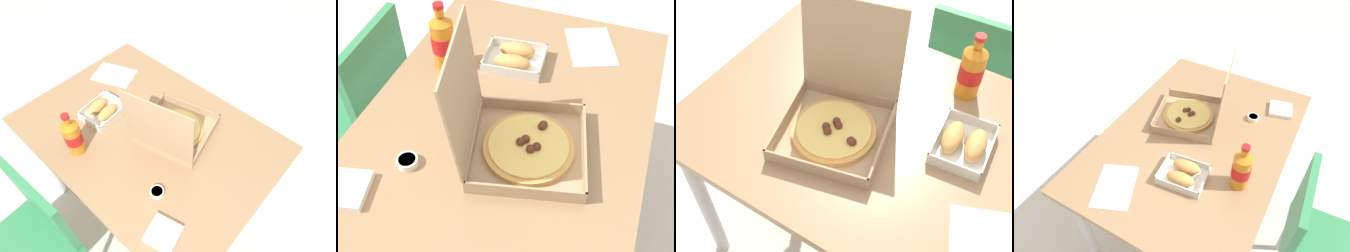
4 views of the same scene
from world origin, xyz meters
The scene contains 9 objects.
ground_plane centered at (0.00, 0.00, 0.00)m, with size 10.00×10.00×0.00m, color beige.
dining_table centered at (0.00, 0.00, 0.64)m, with size 1.14×0.81×0.73m.
chair centered at (0.10, 0.64, 0.48)m, with size 0.42×0.42×0.83m.
pizza_box_open centered at (-0.10, -0.07, 0.78)m, with size 0.37×0.39×0.34m.
bread_side_box centered at (0.23, 0.06, 0.76)m, with size 0.17×0.20×0.06m.
cola_bottle centered at (0.16, 0.27, 0.83)m, with size 0.07×0.07×0.22m.
paper_menu centered at (0.41, -0.16, 0.74)m, with size 0.21×0.15×0.00m, color white.
napkin_pile centered at (-0.37, 0.29, 0.74)m, with size 0.11×0.11×0.02m, color white.
dipping_sauce_cup centered at (-0.24, 0.19, 0.75)m, with size 0.06×0.06×0.02m.
Camera 1 is at (-0.62, 0.54, 1.79)m, focal length 31.34 mm.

